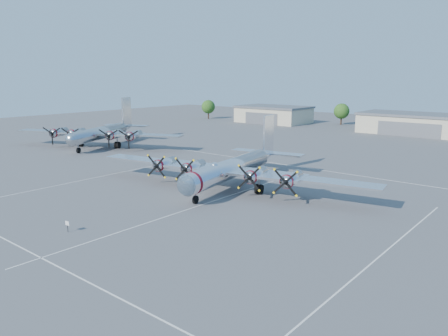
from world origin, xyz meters
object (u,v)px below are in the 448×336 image
Objects in this scene: bomber_west at (103,146)px; hangar_west at (273,114)px; hangar_center at (417,124)px; info_placard at (67,224)px; tree_far_west at (208,107)px; tree_west at (342,111)px; main_bomber_b29 at (233,187)px.

hangar_west is at bearing 65.14° from bomber_west.
info_placard is (-3.95, -99.08, -1.93)m from hangar_center.
tree_far_west reaches higher than info_placard.
hangar_center is 4.31× the size of tree_west.
bomber_west is (-1.38, -65.12, -2.71)m from hangar_west.
bomber_west is at bearing -106.29° from tree_west.
tree_far_west is at bearing -170.99° from hangar_west.
tree_west is at bearing 162.18° from hangar_center.
tree_west is at bearing 50.07° from bomber_west.
info_placard is at bearing -78.88° from tree_west.
info_placard is (41.05, -99.08, -1.93)m from hangar_west.
hangar_center is 26.30m from tree_west.
main_bomber_b29 is 1.07× the size of bomber_west.
tree_west is at bearing 21.89° from hangar_west.
info_placard is (42.43, -33.96, 0.78)m from bomber_west.
tree_far_west is (-70.00, -3.96, 1.51)m from hangar_center.
bomber_west is (23.62, -61.16, -4.22)m from tree_far_west.
main_bomber_b29 is at bearing -60.37° from hangar_west.
hangar_center is 74.65m from main_bomber_b29.
bomber_west is (-46.38, -65.12, -2.71)m from hangar_center.
info_placard is at bearing -67.49° from hangar_west.
tree_far_west is 115.85m from info_placard.
hangar_center reaches higher than info_placard.
main_bomber_b29 is (42.41, -74.56, -2.71)m from hangar_west.
main_bomber_b29 is (22.41, -82.60, -4.22)m from tree_west.
hangar_center is 0.70× the size of main_bomber_b29.
hangar_west is 45.00m from hangar_center.
tree_west reaches higher than hangar_center.
tree_west is (-25.00, 8.04, 1.51)m from hangar_center.
hangar_west is at bearing 109.44° from main_bomber_b29.
tree_far_west reaches higher than hangar_center.
info_placard is (21.05, -107.12, -3.44)m from tree_west.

